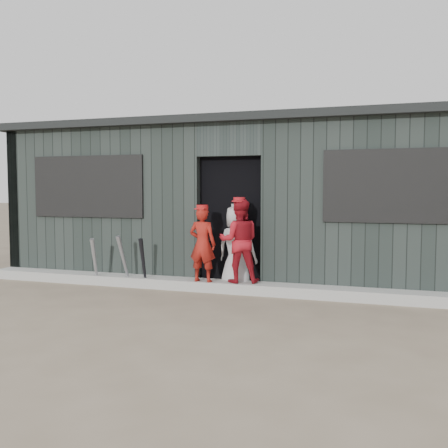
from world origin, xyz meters
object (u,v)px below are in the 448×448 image
(bat_right, at_px, (143,263))
(bat_left, at_px, (95,262))
(bat_mid, at_px, (124,261))
(player_grey_back, at_px, (237,248))
(dugout, at_px, (253,202))
(player_red_left, at_px, (202,244))
(player_red_right, at_px, (239,241))

(bat_right, bearing_deg, bat_left, -175.62)
(bat_mid, xyz_separation_m, player_grey_back, (1.71, 0.36, 0.23))
(player_grey_back, xyz_separation_m, dugout, (-0.12, 1.46, 0.66))
(player_grey_back, relative_size, dugout, 0.15)
(bat_left, height_order, player_red_left, player_red_left)
(bat_right, distance_m, player_red_left, 1.01)
(dugout, bearing_deg, bat_right, -124.91)
(bat_mid, bearing_deg, player_grey_back, 11.74)
(bat_mid, bearing_deg, player_red_right, 4.31)
(player_red_left, height_order, dugout, dugout)
(player_red_left, relative_size, player_red_right, 0.91)
(player_red_right, relative_size, player_grey_back, 0.96)
(dugout, bearing_deg, bat_mid, -131.22)
(player_grey_back, height_order, dugout, dugout)
(player_red_left, xyz_separation_m, player_grey_back, (0.43, 0.33, -0.07))
(bat_mid, distance_m, player_red_right, 1.85)
(bat_mid, xyz_separation_m, bat_right, (0.33, 0.01, -0.02))
(player_red_left, distance_m, player_grey_back, 0.55)
(dugout, bearing_deg, player_red_left, -99.65)
(bat_left, xyz_separation_m, player_red_right, (2.29, 0.19, 0.38))
(bat_left, distance_m, player_grey_back, 2.24)
(player_red_left, distance_m, dugout, 1.91)
(bat_left, bearing_deg, dugout, 42.07)
(bat_right, bearing_deg, bat_mid, -178.62)
(player_red_right, distance_m, dugout, 1.77)
(bat_left, relative_size, player_red_right, 0.63)
(bat_left, bearing_deg, player_red_right, 4.75)
(bat_mid, relative_size, player_grey_back, 0.65)
(bat_left, bearing_deg, bat_mid, 6.43)
(bat_left, height_order, dugout, dugout)
(bat_right, xyz_separation_m, player_red_right, (1.48, 0.13, 0.37))
(bat_mid, xyz_separation_m, dugout, (1.59, 1.81, 0.89))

